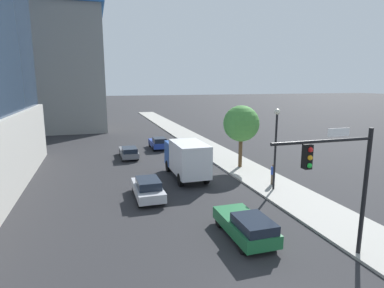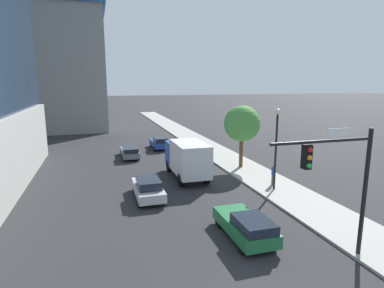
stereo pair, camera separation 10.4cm
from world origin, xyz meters
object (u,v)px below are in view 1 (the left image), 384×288
(street_tree, at_px, (241,124))
(construction_building, at_px, (54,54))
(car_silver, at_px, (148,188))
(car_blue, at_px, (158,143))
(box_truck, at_px, (187,157))
(car_green, at_px, (246,225))
(pedestrian_blue_shirt, at_px, (273,174))
(car_gray, at_px, (129,152))
(street_lamp, at_px, (276,138))
(traffic_light_pole, at_px, (340,171))

(street_tree, bearing_deg, construction_building, 120.95)
(construction_building, xyz_separation_m, car_silver, (9.45, -37.84, -12.20))
(car_blue, bearing_deg, box_truck, -90.00)
(construction_building, relative_size, car_green, 6.66)
(car_silver, relative_size, pedestrian_blue_shirt, 2.69)
(car_gray, xyz_separation_m, car_silver, (-0.00, -13.09, 0.10))
(car_silver, height_order, car_blue, car_blue)
(construction_building, distance_m, street_tree, 38.61)
(car_blue, bearing_deg, car_green, -90.00)
(construction_building, height_order, street_tree, construction_building)
(car_green, bearing_deg, construction_building, 106.55)
(construction_building, height_order, box_truck, construction_building)
(street_lamp, xyz_separation_m, car_green, (-5.45, -6.30, -3.40))
(traffic_light_pole, distance_m, car_silver, 13.20)
(car_silver, relative_size, car_green, 1.00)
(car_gray, bearing_deg, construction_building, 110.91)
(box_truck, bearing_deg, pedestrian_blue_shirt, -34.47)
(street_lamp, distance_m, box_truck, 7.87)
(street_tree, bearing_deg, car_silver, -150.71)
(street_lamp, height_order, box_truck, street_lamp)
(construction_building, distance_m, car_green, 48.89)
(street_lamp, relative_size, pedestrian_blue_shirt, 3.68)
(car_silver, bearing_deg, traffic_light_pole, -56.93)
(street_lamp, distance_m, car_silver, 10.16)
(car_green, bearing_deg, pedestrian_blue_shirt, 50.76)
(street_lamp, bearing_deg, car_blue, 106.71)
(car_gray, relative_size, box_truck, 0.72)
(traffic_light_pole, distance_m, street_lamp, 9.74)
(street_tree, xyz_separation_m, car_silver, (-9.91, -5.56, -3.60))
(car_green, bearing_deg, traffic_light_pole, -46.98)
(construction_building, bearing_deg, pedestrian_blue_shirt, -62.85)
(construction_building, bearing_deg, box_truck, -68.30)
(car_gray, relative_size, car_green, 1.04)
(box_truck, bearing_deg, car_blue, 90.00)
(car_silver, bearing_deg, car_blue, 76.59)
(car_green, distance_m, pedestrian_blue_shirt, 9.51)
(car_gray, bearing_deg, car_silver, -90.00)
(car_silver, height_order, box_truck, box_truck)
(traffic_light_pole, height_order, pedestrian_blue_shirt, traffic_light_pole)
(street_lamp, distance_m, car_blue, 19.27)
(traffic_light_pole, relative_size, car_green, 1.36)
(car_silver, bearing_deg, pedestrian_blue_shirt, -1.04)
(street_lamp, distance_m, car_green, 9.00)
(car_silver, distance_m, car_blue, 17.40)
(car_blue, xyz_separation_m, box_truck, (0.00, -12.98, 1.09))
(construction_building, bearing_deg, car_silver, -75.97)
(street_tree, xyz_separation_m, car_green, (-5.87, -13.10, -3.60))
(car_gray, bearing_deg, box_truck, -66.20)
(street_tree, xyz_separation_m, pedestrian_blue_shirt, (0.14, -5.74, -3.36))
(construction_building, height_order, street_lamp, construction_building)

